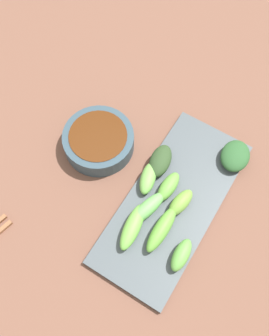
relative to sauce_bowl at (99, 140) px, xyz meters
The scene contains 12 objects.
tabletop 0.11m from the sauce_bowl, 17.06° to the right, with size 2.10×2.10×0.02m, color brown.
sauce_bowl is the anchor object (origin of this frame).
serving_plate 0.20m from the sauce_bowl, ahead, with size 0.16×0.38×0.01m, color #485156.
broccoli_stalk_0 0.21m from the sauce_bowl, ahead, with size 0.03×0.06×0.03m, color #72A63D.
broccoli_stalk_1 0.17m from the sauce_bowl, ahead, with size 0.03×0.07×0.03m, color #64A33F.
broccoli_stalk_2 0.22m from the sauce_bowl, 25.00° to the right, with size 0.03×0.10×0.03m, color #64A93D.
broccoli_stalk_3 0.28m from the sauce_bowl, 24.47° to the right, with size 0.03×0.06×0.03m, color #61A645.
broccoli_stalk_4 0.20m from the sauce_bowl, 37.39° to the right, with size 0.03×0.09×0.03m, color #6FBA47.
broccoli_leafy_5 0.28m from the sauce_bowl, 24.15° to the left, with size 0.06×0.07×0.03m, color #2C5A2D.
broccoli_leafy_6 0.13m from the sauce_bowl, 10.69° to the left, with size 0.04×0.07×0.03m, color #2E4725.
broccoli_stalk_7 0.13m from the sauce_bowl, ahead, with size 0.03×0.07×0.03m, color #6FB24D.
broccoli_stalk_8 0.18m from the sauce_bowl, 25.04° to the right, with size 0.03×0.09×0.03m, color #6AB759.
Camera 1 is at (0.16, -0.26, 0.75)m, focal length 41.99 mm.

